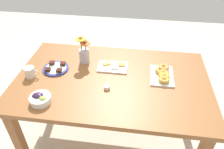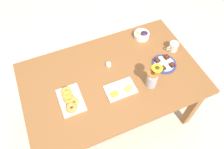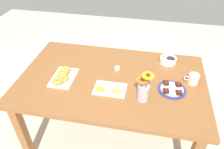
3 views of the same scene
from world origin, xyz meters
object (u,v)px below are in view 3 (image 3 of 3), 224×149
Objects in this scene: croissant_platter at (63,76)px; jam_cup_honey at (117,68)px; dessert_plate at (172,89)px; grape_bowl at (168,60)px; coffee_mug at (193,79)px; cheese_platter at (110,89)px; dining_table at (112,86)px; flower_vase at (143,91)px.

croissant_platter reaches higher than jam_cup_honey.
dessert_plate is (-0.92, -0.02, -0.01)m from croissant_platter.
dessert_plate is at bearing 94.11° from grape_bowl.
coffee_mug is 0.70m from cheese_platter.
coffee_mug is 2.54× the size of jam_cup_honey.
dining_table is 0.69m from coffee_mug.
croissant_platter is 1.30× the size of dessert_plate.
dining_table is 0.17m from jam_cup_honey.
coffee_mug reaches higher than dessert_plate.
croissant_platter is at bearing -10.01° from flower_vase.
cheese_platter is at bearing 170.87° from croissant_platter.
coffee_mug is 0.47× the size of cheese_platter.
jam_cup_honey is at bearing 24.68° from grape_bowl.
grape_bowl reaches higher than croissant_platter.
coffee_mug is at bearing -161.59° from cheese_platter.
coffee_mug reaches higher than croissant_platter.
jam_cup_honey is 0.22× the size of dessert_plate.
jam_cup_honey is 0.20× the size of flower_vase.
grape_bowl is at bearing -54.13° from coffee_mug.
flower_vase is (0.22, 0.15, 0.07)m from dessert_plate.
jam_cup_honey is at bearing -153.50° from croissant_platter.
flower_vase is at bearing 34.87° from coffee_mug.
jam_cup_honey is at bearing -99.27° from dining_table.
dining_table is 0.52m from dessert_plate.
coffee_mug is 0.50× the size of flower_vase.
grape_bowl is 0.99m from croissant_platter.
croissant_platter reaches higher than cheese_platter.
grape_bowl is 0.70× the size of dessert_plate.
dining_table is at bearing 5.65° from coffee_mug.
flower_vase reaches higher than grape_bowl.
jam_cup_honey is at bearing -52.68° from flower_vase.
flower_vase reaches higher than croissant_platter.
grape_bowl is at bearing -85.89° from dessert_plate.
dessert_plate is (-0.49, -0.09, 0.00)m from cheese_platter.
croissant_platter is (0.41, 0.08, 0.11)m from dining_table.
coffee_mug is at bearing -143.17° from dessert_plate.
cheese_platter is at bearing -11.40° from flower_vase.
cheese_platter is 0.43m from croissant_platter.
grape_bowl is 0.65× the size of flower_vase.
croissant_platter is (0.43, -0.07, 0.01)m from cheese_platter.
coffee_mug is at bearing -145.13° from flower_vase.
flower_vase is at bearing 168.60° from cheese_platter.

